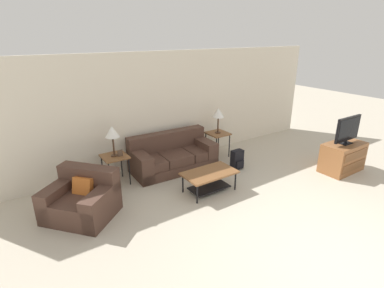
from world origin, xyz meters
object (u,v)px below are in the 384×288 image
(tv_console, at_px, (343,157))
(coffee_table, at_px, (209,177))
(side_table_right, at_px, (218,135))
(backpack, at_px, (237,160))
(table_lamp_left, at_px, (112,133))
(couch, at_px, (173,157))
(table_lamp_right, at_px, (218,113))
(television, at_px, (348,130))
(armchair, at_px, (82,200))
(side_table_left, at_px, (115,159))

(tv_console, bearing_deg, coffee_table, 163.21)
(side_table_right, xyz_separation_m, backpack, (-0.10, -0.86, -0.33))
(table_lamp_left, bearing_deg, side_table_right, 0.00)
(couch, height_order, side_table_right, couch)
(table_lamp_right, bearing_deg, tv_console, -51.65)
(table_lamp_right, xyz_separation_m, tv_console, (1.80, -2.27, -0.79))
(couch, xyz_separation_m, coffee_table, (0.07, -1.31, 0.01))
(coffee_table, distance_m, television, 3.27)
(couch, xyz_separation_m, tv_console, (3.13, -2.23, 0.03))
(armchair, xyz_separation_m, table_lamp_left, (0.90, 0.81, 0.83))
(side_table_left, xyz_separation_m, tv_console, (4.47, -2.27, -0.22))
(side_table_left, relative_size, table_lamp_right, 0.99)
(couch, relative_size, side_table_right, 3.13)
(table_lamp_right, bearing_deg, couch, -178.53)
(table_lamp_left, distance_m, tv_console, 5.07)
(table_lamp_right, relative_size, television, 0.76)
(armchair, bearing_deg, side_table_left, 41.87)
(table_lamp_right, bearing_deg, side_table_right, 0.00)
(armchair, relative_size, television, 1.70)
(tv_console, bearing_deg, backpack, 143.26)
(backpack, bearing_deg, couch, 146.41)
(backpack, bearing_deg, table_lamp_right, 83.59)
(coffee_table, height_order, table_lamp_right, table_lamp_right)
(table_lamp_right, xyz_separation_m, television, (1.80, -2.27, -0.13))
(table_lamp_left, distance_m, backpack, 2.86)
(side_table_left, relative_size, backpack, 1.38)
(television, xyz_separation_m, backpack, (-1.89, 1.41, -0.77))
(coffee_table, relative_size, tv_console, 1.05)
(backpack, bearing_deg, armchair, 179.17)
(side_table_right, relative_size, tv_console, 0.62)
(television, bearing_deg, coffee_table, 163.22)
(coffee_table, xyz_separation_m, table_lamp_left, (-1.41, 1.34, 0.81))
(armchair, distance_m, side_table_right, 3.67)
(armchair, distance_m, backpack, 3.48)
(side_table_left, bearing_deg, couch, -1.47)
(armchair, relative_size, backpack, 3.13)
(couch, xyz_separation_m, armchair, (-2.24, -0.77, -0.01))
(coffee_table, bearing_deg, table_lamp_left, 136.27)
(coffee_table, bearing_deg, side_table_right, 46.70)
(table_lamp_left, distance_m, television, 5.01)
(tv_console, bearing_deg, armchair, 164.76)
(coffee_table, height_order, television, television)
(television, bearing_deg, side_table_left, 153.09)
(armchair, relative_size, tv_console, 1.40)
(tv_console, distance_m, backpack, 2.36)
(armchair, relative_size, side_table_left, 2.26)
(side_table_left, distance_m, tv_console, 5.02)
(table_lamp_right, distance_m, tv_console, 3.00)
(tv_console, distance_m, television, 0.65)
(couch, xyz_separation_m, backpack, (1.24, -0.82, -0.08))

